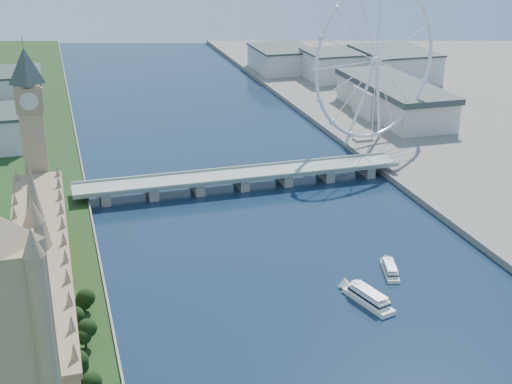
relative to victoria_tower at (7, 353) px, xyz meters
name	(u,v)px	position (x,y,z in m)	size (l,w,h in m)	color
victoria_tower	(7,353)	(0.00, 0.00, 0.00)	(28.16, 28.16, 112.00)	tan
parliament_range	(42,277)	(7.00, 115.00, -36.01)	(24.00, 200.00, 70.00)	tan
big_ben	(31,113)	(7.00, 223.00, 12.08)	(20.02, 20.02, 110.00)	tan
westminster_bridge	(242,178)	(135.00, 245.00, -47.86)	(220.00, 22.00, 9.50)	gray
london_eye	(376,61)	(254.98, 300.08, 13.03)	(113.60, 39.12, 124.30)	silver
county_hall	(392,117)	(310.00, 375.00, -54.49)	(54.00, 144.00, 35.00)	beige
city_skyline	(211,78)	(174.22, 505.08, -37.53)	(505.00, 280.00, 32.00)	beige
tour_boat_near	(368,303)	(152.53, 81.52, -54.49)	(8.42, 32.77, 7.27)	white
tour_boat_far	(390,273)	(175.63, 105.88, -54.49)	(6.49, 25.62, 5.62)	beige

